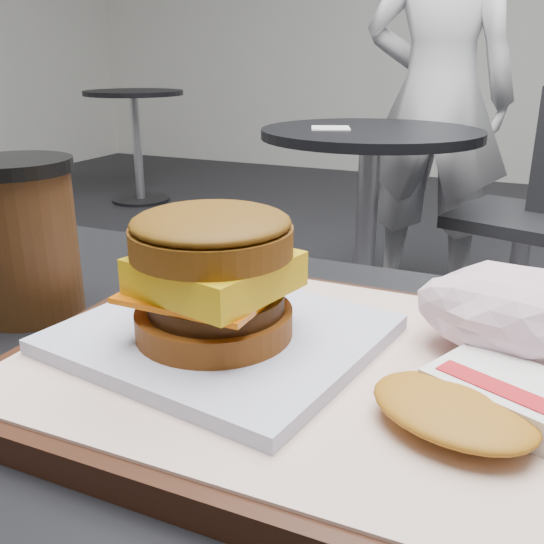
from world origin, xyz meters
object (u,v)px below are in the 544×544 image
at_px(breakfast_sandwich, 216,289).
at_px(hash_brown, 490,403).
at_px(serving_tray, 321,373).
at_px(crumpled_wrapper, 519,313).
at_px(coffee_cup, 23,237).
at_px(neighbor_table, 368,191).
at_px(patron, 437,98).

height_order(breakfast_sandwich, hash_brown, breakfast_sandwich).
distance_m(serving_tray, crumpled_wrapper, 0.13).
distance_m(crumpled_wrapper, coffee_cup, 0.37).
bearing_deg(neighbor_table, coffee_cup, -84.76).
bearing_deg(coffee_cup, patron, 91.32).
relative_size(serving_tray, neighbor_table, 0.51).
relative_size(serving_tray, breakfast_sandwich, 1.77).
xyz_separation_m(hash_brown, crumpled_wrapper, (0.01, 0.09, 0.02)).
bearing_deg(serving_tray, crumpled_wrapper, 28.38).
bearing_deg(patron, coffee_cup, 90.88).
distance_m(crumpled_wrapper, patron, 2.19).
xyz_separation_m(breakfast_sandwich, neighbor_table, (-0.33, 1.60, -0.28)).
distance_m(hash_brown, coffee_cup, 0.36).
xyz_separation_m(serving_tray, patron, (-0.31, 2.21, 0.03)).
height_order(serving_tray, patron, patron).
height_order(hash_brown, neighbor_table, hash_brown).
bearing_deg(crumpled_wrapper, hash_brown, -94.74).
bearing_deg(coffee_cup, serving_tray, -3.78).
xyz_separation_m(serving_tray, hash_brown, (0.10, -0.03, 0.02)).
bearing_deg(serving_tray, breakfast_sandwich, -171.66).
relative_size(crumpled_wrapper, neighbor_table, 0.16).
bearing_deg(breakfast_sandwich, patron, 96.12).
bearing_deg(coffee_cup, crumpled_wrapper, 6.56).
distance_m(breakfast_sandwich, crumpled_wrapper, 0.19).
distance_m(crumpled_wrapper, neighbor_table, 1.64).
bearing_deg(hash_brown, crumpled_wrapper, 85.26).
bearing_deg(patron, crumpled_wrapper, 100.48).
distance_m(serving_tray, patron, 2.23).
relative_size(hash_brown, neighbor_table, 0.18).
xyz_separation_m(hash_brown, coffee_cup, (-0.36, 0.05, 0.03)).
bearing_deg(crumpled_wrapper, coffee_cup, -173.44).
xyz_separation_m(neighbor_table, patron, (0.09, 0.61, 0.26)).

